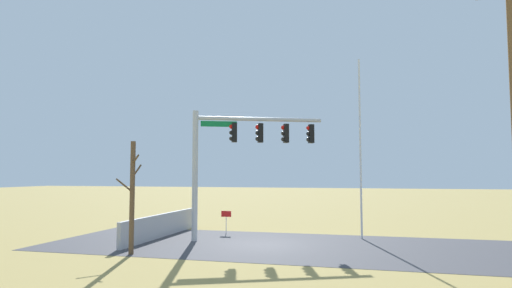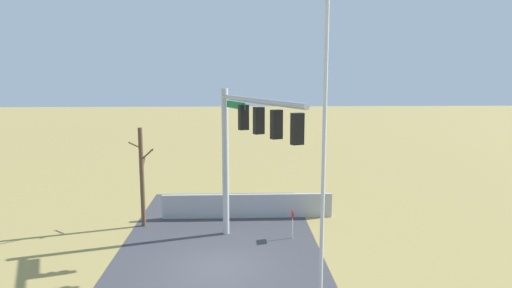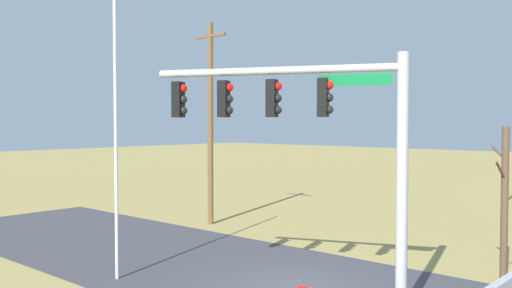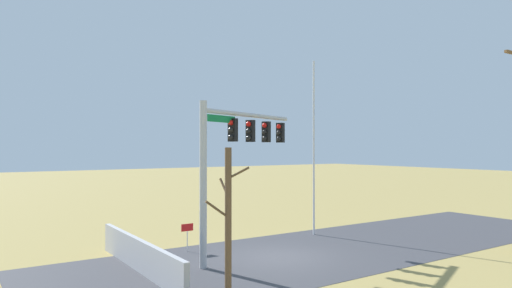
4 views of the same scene
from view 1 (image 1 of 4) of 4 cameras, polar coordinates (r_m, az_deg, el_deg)
name	(u,v)px [view 1 (image 1 of 4)]	position (r m, az deg, el deg)	size (l,w,h in m)	color
ground_plane	(263,245)	(19.73, 0.98, -13.51)	(160.00, 160.00, 0.00)	#9E894C
road_surface	(353,248)	(19.22, 13.01, -13.64)	(28.00, 8.00, 0.01)	#3D3D42
sidewalk_corner	(175,240)	(21.38, -10.90, -12.69)	(6.00, 6.00, 0.01)	#B7B5AD
retaining_fence	(163,225)	(22.67, -12.47, -10.69)	(0.20, 8.23, 1.17)	#A8A8AD
signal_mast	(238,147)	(20.92, -2.40, -0.38)	(6.05, 2.77, 6.34)	#B2B5BA
flagpole	(360,148)	(21.88, 13.96, -0.49)	(0.10, 0.10, 9.11)	silver
bare_tree	(132,196)	(17.85, -16.45, -6.78)	(1.27, 1.02, 4.56)	brown
open_sign	(226,217)	(23.28, -4.06, -9.81)	(0.56, 0.04, 1.22)	silver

